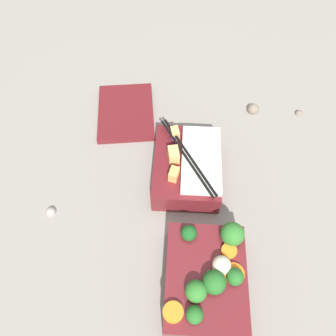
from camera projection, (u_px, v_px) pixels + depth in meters
name	position (u px, v px, depth m)	size (l,w,h in m)	color
ground_plane	(199.00, 226.00, 0.61)	(3.00, 3.00, 0.00)	gray
bento_tray_vegetable	(207.00, 277.00, 0.53)	(0.17, 0.13, 0.08)	maroon
bento_tray_rice	(188.00, 166.00, 0.64)	(0.17, 0.13, 0.08)	maroon
bento_lid	(126.00, 112.00, 0.75)	(0.17, 0.13, 0.01)	maroon
pebble_0	(51.00, 211.00, 0.62)	(0.02, 0.02, 0.02)	gray
pebble_1	(253.00, 109.00, 0.76)	(0.03, 0.03, 0.03)	#7A6B5B
pebble_2	(299.00, 113.00, 0.76)	(0.02, 0.02, 0.02)	#7A6B5B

